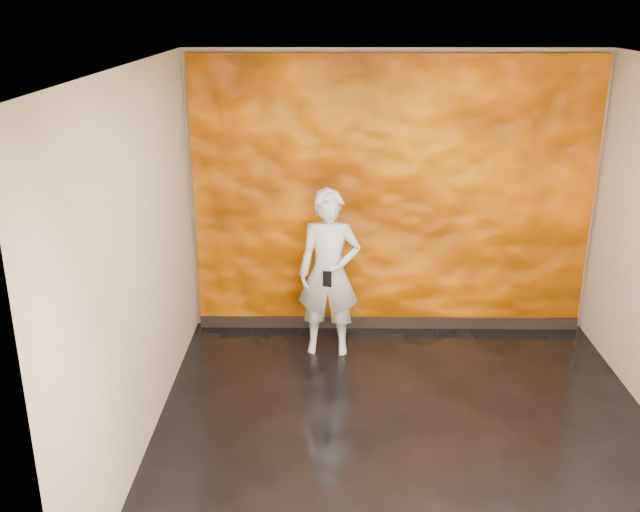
{
  "coord_description": "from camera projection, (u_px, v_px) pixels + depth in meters",
  "views": [
    {
      "loc": [
        -0.62,
        -4.81,
        3.2
      ],
      "look_at": [
        -0.7,
        1.0,
        1.12
      ],
      "focal_mm": 40.0,
      "sensor_mm": 36.0,
      "label": 1
    }
  ],
  "objects": [
    {
      "name": "phone",
      "position": [
        327.0,
        279.0,
        6.43
      ],
      "size": [
        0.08,
        0.03,
        0.15
      ],
      "primitive_type": "cube",
      "rotation": [
        0.0,
        0.0,
        -0.24
      ],
      "color": "black",
      "rests_on": "man"
    },
    {
      "name": "baseboard",
      "position": [
        388.0,
        322.0,
        7.39
      ],
      "size": [
        3.9,
        0.04,
        0.12
      ],
      "primitive_type": "cube",
      "color": "black",
      "rests_on": "ground"
    },
    {
      "name": "feature_wall",
      "position": [
        392.0,
        198.0,
        6.98
      ],
      "size": [
        3.9,
        0.06,
        2.75
      ],
      "primitive_type": "cube",
      "color": "#FF7600",
      "rests_on": "ground"
    },
    {
      "name": "room",
      "position": [
        415.0,
        267.0,
        5.13
      ],
      "size": [
        4.02,
        4.02,
        2.81
      ],
      "color": "black",
      "rests_on": "ground"
    },
    {
      "name": "man",
      "position": [
        329.0,
        273.0,
        6.66
      ],
      "size": [
        0.6,
        0.41,
        1.6
      ],
      "primitive_type": "imported",
      "rotation": [
        0.0,
        0.0,
        -0.05
      ],
      "color": "#9CA3AC",
      "rests_on": "ground"
    }
  ]
}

